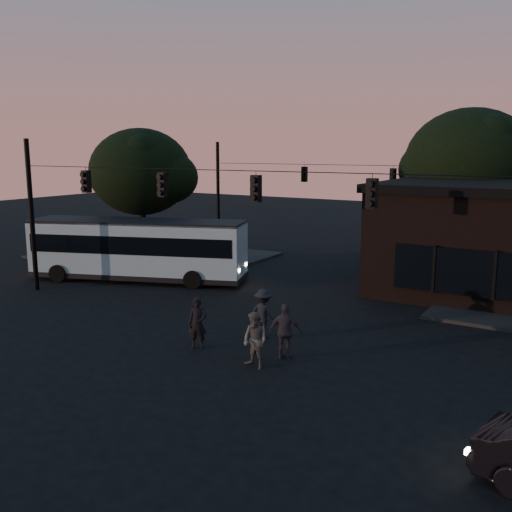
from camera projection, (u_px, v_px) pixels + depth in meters
The scene contains 11 objects.
ground at pixel (193, 364), 18.83m from camera, with size 120.00×120.00×0.00m, color black.
sidewalk_far_left at pixel (154, 255), 37.72m from camera, with size 14.00×10.00×0.15m, color black.
tree_behind at pixel (469, 163), 34.10m from camera, with size 7.60×7.60×9.43m.
tree_left at pixel (141, 172), 35.87m from camera, with size 6.40×6.40×8.30m.
signal_rig_near at pixel (256, 218), 21.36m from camera, with size 26.24×0.30×7.50m.
signal_rig_far at pixel (392, 195), 34.83m from camera, with size 26.24×0.30×7.50m.
bus at pixel (138, 247), 30.59m from camera, with size 11.85×6.51×3.28m.
pedestrian_a at pixel (198, 323), 20.16m from camera, with size 0.67×0.44×1.85m, color black.
pedestrian_b at pixel (255, 340), 18.36m from camera, with size 0.90×0.70×1.85m, color #55514E.
pedestrian_c at pixel (285, 331), 19.17m from camera, with size 1.12×0.47×1.92m, color #312B35.
pedestrian_d at pixel (264, 313), 21.34m from camera, with size 1.21×0.70×1.87m, color black.
Camera 1 is at (11.07, -14.15, 7.00)m, focal length 40.00 mm.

